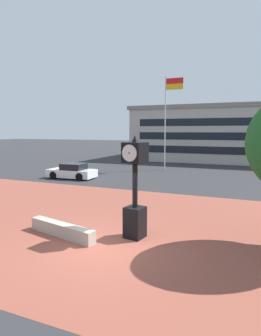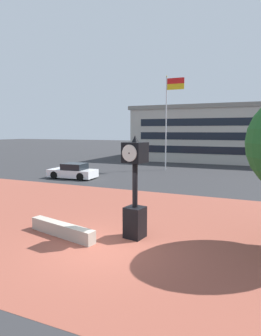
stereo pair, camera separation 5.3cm
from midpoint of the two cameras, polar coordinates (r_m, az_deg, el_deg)
name	(u,v)px [view 1 (the left image)]	position (r m, az deg, el deg)	size (l,w,h in m)	color
ground_plane	(104,248)	(10.43, -5.40, -15.42)	(200.00, 200.00, 0.00)	#2D2D30
plaza_brick_paving	(133,225)	(12.70, 0.46, -11.12)	(44.00, 13.37, 0.01)	brown
planter_wall	(62,230)	(11.66, -13.51, -11.77)	(3.20, 0.40, 0.50)	#ADA393
street_clock	(135,190)	(10.81, 0.75, -4.45)	(0.86, 0.89, 3.87)	black
car_street_near	(72,172)	(25.03, -11.47, -0.71)	(4.10, 2.07, 1.28)	silver
flagpole_primary	(167,114)	(29.77, 7.24, 10.57)	(1.83, 0.14, 9.43)	silver
civic_building	(251,134)	(42.69, 22.66, 6.29)	(30.49, 14.45, 7.22)	#B2ADA3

